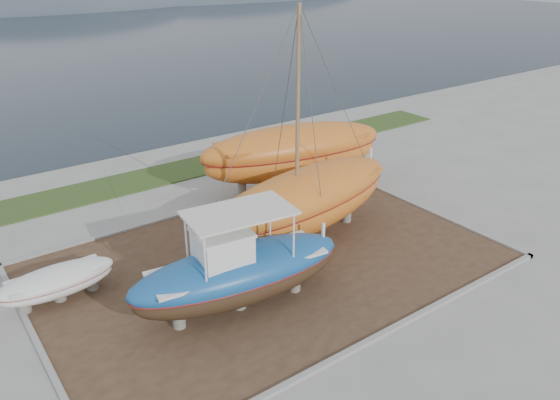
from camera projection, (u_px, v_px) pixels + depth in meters
ground at (333, 309)px, 19.58m from camera, size 140.00×140.00×0.00m
dirt_patch at (269, 262)px, 22.52m from camera, size 18.00×12.00×0.06m
curb_frame at (269, 261)px, 22.50m from camera, size 18.60×12.60×0.15m
grass_strip at (153, 177)px, 30.97m from camera, size 44.00×3.00×0.08m
blue_caique at (238, 262)px, 18.81m from camera, size 8.12×3.39×3.80m
white_dinghy at (58, 285)px, 19.78m from camera, size 4.23×1.64×1.26m
orange_sailboat at (306, 133)px, 21.94m from camera, size 10.46×4.44×9.98m
orange_bare_hull at (294, 158)px, 28.82m from camera, size 10.69×4.93×3.37m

